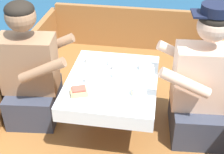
% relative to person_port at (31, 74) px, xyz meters
% --- Properties ---
extents(boat_deck, '(1.79, 2.86, 0.36)m').
position_rel_person_port_xyz_m(boat_deck, '(0.62, -0.12, -0.56)').
color(boat_deck, brown).
rests_on(boat_deck, ground_plane).
extents(bow_coaming, '(1.67, 0.06, 0.46)m').
position_rel_person_port_xyz_m(bow_coaming, '(0.62, 1.28, -0.16)').
color(bow_coaming, '#936033').
rests_on(bow_coaming, boat_deck).
extents(cockpit_table, '(0.63, 0.77, 0.42)m').
position_rel_person_port_xyz_m(cockpit_table, '(0.62, -0.03, -0.01)').
color(cockpit_table, '#B2B2B7').
rests_on(cockpit_table, boat_deck).
extents(person_port, '(0.55, 0.49, 0.95)m').
position_rel_person_port_xyz_m(person_port, '(0.00, 0.00, 0.00)').
color(person_port, '#333847').
rests_on(person_port, boat_deck).
extents(person_starboard, '(0.55, 0.47, 1.00)m').
position_rel_person_port_xyz_m(person_starboard, '(1.23, 0.00, 0.02)').
color(person_starboard, '#333847').
rests_on(person_starboard, boat_deck).
extents(plate_sandwich, '(0.18, 0.18, 0.01)m').
position_rel_person_port_xyz_m(plate_sandwich, '(0.43, -0.25, 0.04)').
color(plate_sandwich, silver).
rests_on(plate_sandwich, cockpit_table).
extents(plate_bread, '(0.17, 0.17, 0.01)m').
position_rel_person_port_xyz_m(plate_bread, '(0.67, -0.19, 0.04)').
color(plate_bread, silver).
rests_on(plate_bread, cockpit_table).
extents(sandwich, '(0.13, 0.12, 0.05)m').
position_rel_person_port_xyz_m(sandwich, '(0.43, -0.25, 0.07)').
color(sandwich, tan).
rests_on(sandwich, plate_sandwich).
extents(bowl_port_near, '(0.12, 0.12, 0.04)m').
position_rel_person_port_xyz_m(bowl_port_near, '(0.61, 0.18, 0.06)').
color(bowl_port_near, silver).
rests_on(bowl_port_near, cockpit_table).
extents(bowl_starboard_near, '(0.13, 0.13, 0.04)m').
position_rel_person_port_xyz_m(bowl_starboard_near, '(0.44, 0.19, 0.06)').
color(bowl_starboard_near, silver).
rests_on(bowl_starboard_near, cockpit_table).
extents(bowl_center_far, '(0.13, 0.13, 0.04)m').
position_rel_person_port_xyz_m(bowl_center_far, '(0.49, -0.07, 0.06)').
color(bowl_center_far, silver).
rests_on(bowl_center_far, cockpit_table).
extents(coffee_cup_port, '(0.11, 0.08, 0.07)m').
position_rel_person_port_xyz_m(coffee_cup_port, '(0.83, 0.14, 0.07)').
color(coffee_cup_port, silver).
rests_on(coffee_cup_port, cockpit_table).
extents(coffee_cup_starboard, '(0.09, 0.06, 0.07)m').
position_rel_person_port_xyz_m(coffee_cup_starboard, '(0.65, 0.00, 0.08)').
color(coffee_cup_starboard, silver).
rests_on(coffee_cup_starboard, cockpit_table).
extents(tin_can, '(0.07, 0.07, 0.05)m').
position_rel_person_port_xyz_m(tin_can, '(0.80, -0.18, 0.07)').
color(tin_can, silver).
rests_on(tin_can, cockpit_table).
extents(utensil_fork_port, '(0.12, 0.14, 0.00)m').
position_rel_person_port_xyz_m(utensil_fork_port, '(0.56, 0.08, 0.04)').
color(utensil_fork_port, silver).
rests_on(utensil_fork_port, cockpit_table).
extents(utensil_knife_port, '(0.12, 0.14, 0.00)m').
position_rel_person_port_xyz_m(utensil_knife_port, '(0.75, -0.08, 0.04)').
color(utensil_knife_port, silver).
rests_on(utensil_knife_port, cockpit_table).
extents(utensil_fork_starboard, '(0.15, 0.11, 0.00)m').
position_rel_person_port_xyz_m(utensil_fork_starboard, '(0.80, 0.24, 0.04)').
color(utensil_fork_starboard, silver).
rests_on(utensil_fork_starboard, cockpit_table).
extents(utensil_spoon_port, '(0.17, 0.04, 0.01)m').
position_rel_person_port_xyz_m(utensil_spoon_port, '(0.71, 0.10, 0.04)').
color(utensil_spoon_port, silver).
rests_on(utensil_spoon_port, cockpit_table).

